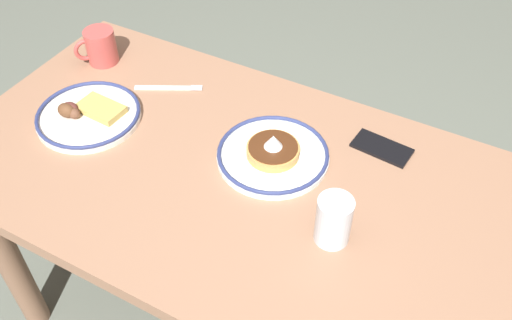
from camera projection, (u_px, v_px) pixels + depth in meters
The scene contains 7 objects.
dining_table at pixel (245, 209), 1.43m from camera, with size 1.48×0.77×0.74m.
plate_near_main at pixel (273, 154), 1.37m from camera, with size 0.27×0.27×0.07m.
plate_center_pancakes at pixel (88, 115), 1.48m from camera, with size 0.27×0.27×0.05m.
coffee_mug at pixel (100, 46), 1.64m from camera, with size 0.10×0.11×0.10m.
drinking_glass at pixel (333, 222), 1.18m from camera, with size 0.08×0.08×0.12m.
cell_phone at pixel (382, 148), 1.41m from camera, with size 0.14×0.07×0.01m, color black.
fork_near at pixel (169, 88), 1.58m from camera, with size 0.18×0.10×0.01m.
Camera 1 is at (-0.46, 0.80, 1.72)m, focal length 39.87 mm.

